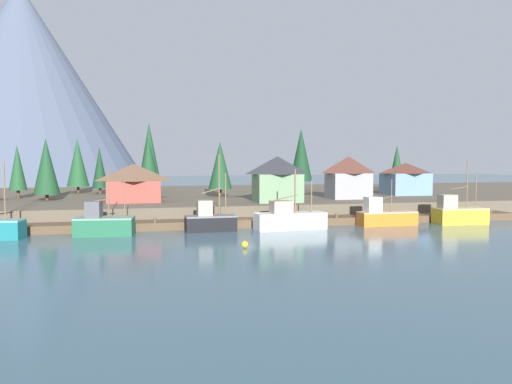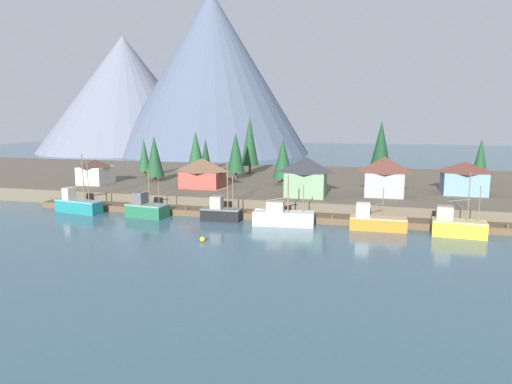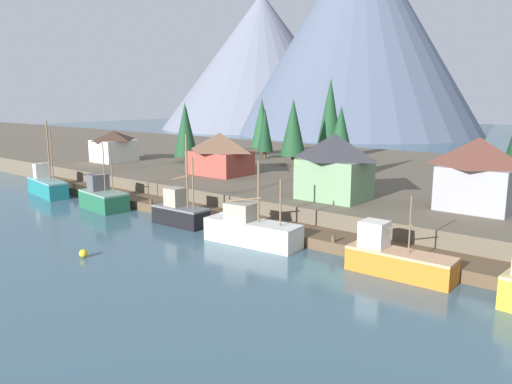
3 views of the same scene
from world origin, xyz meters
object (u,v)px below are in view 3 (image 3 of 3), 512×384
object	(u,v)px
house_green	(335,166)
conifer_mid_right	(293,127)
fishing_boat_green	(103,198)
channel_buoy	(83,253)
conifer_mid_left	(340,137)
fishing_boat_white	(251,229)
fishing_boat_teal	(47,186)
fishing_boat_black	(180,212)
conifer_far_left	(330,113)
house_red	(220,153)
conifer_near_right	(262,123)
conifer_back_right	(187,128)
house_grey	(477,173)
conifer_back_left	(265,130)
conifer_centre	(185,129)
fishing_boat_orange	(396,259)
house_white	(114,146)

from	to	relation	value
house_green	conifer_mid_right	world-z (taller)	conifer_mid_right
fishing_boat_green	channel_buoy	distance (m)	18.66
fishing_boat_green	conifer_mid_left	world-z (taller)	conifer_mid_left
fishing_boat_white	house_green	distance (m)	12.68
fishing_boat_teal	house_green	bearing A→B (deg)	27.16
fishing_boat_black	fishing_boat_green	bearing A→B (deg)	-178.41
fishing_boat_green	fishing_boat_black	world-z (taller)	fishing_boat_black
conifer_far_left	house_red	bearing A→B (deg)	-96.24
conifer_near_right	conifer_back_right	bearing A→B (deg)	-125.38
house_grey	conifer_back_left	bearing A→B (deg)	154.62
fishing_boat_green	conifer_centre	xyz separation A→B (m)	(-10.10, 22.80, 6.49)
fishing_boat_orange	house_grey	xyz separation A→B (m)	(1.16, 14.92, 4.79)
conifer_back_right	fishing_boat_green	bearing A→B (deg)	-61.19
conifer_near_right	house_white	bearing A→B (deg)	-118.00
house_green	conifer_centre	bearing A→B (deg)	162.32
conifer_back_right	channel_buoy	xyz separation A→B (m)	(29.92, -39.87, -7.23)
house_grey	conifer_mid_left	world-z (taller)	conifer_mid_left
fishing_boat_teal	conifer_far_left	size ratio (longest dim) A/B	0.73
conifer_far_left	fishing_boat_teal	bearing A→B (deg)	-114.70
fishing_boat_black	house_green	bearing A→B (deg)	41.91
house_white	conifer_near_right	world-z (taller)	conifer_near_right
house_red	conifer_mid_right	bearing A→B (deg)	80.59
fishing_boat_white	fishing_boat_orange	xyz separation A→B (m)	(13.63, 0.56, -0.06)
fishing_boat_white	house_red	xyz separation A→B (m)	(-19.40, 16.58, 4.13)
fishing_boat_green	conifer_mid_left	xyz separation A→B (m)	(17.62, 24.61, 6.57)
conifer_near_right	conifer_mid_left	bearing A→B (deg)	-30.58
conifer_back_right	fishing_boat_white	bearing A→B (deg)	-36.24
fishing_boat_teal	conifer_mid_right	size ratio (longest dim) A/B	0.97
house_red	house_grey	bearing A→B (deg)	-1.85
fishing_boat_green	house_green	xyz separation A→B (m)	(24.34, 11.82, 4.67)
fishing_boat_orange	house_red	bearing A→B (deg)	153.17
fishing_boat_teal	fishing_boat_orange	world-z (taller)	fishing_boat_teal
fishing_boat_white	conifer_centre	distance (m)	40.36
fishing_boat_black	conifer_mid_left	xyz separation A→B (m)	(5.01, 23.91, 6.59)
fishing_boat_black	house_grey	bearing A→B (deg)	29.45
fishing_boat_orange	house_green	distance (m)	17.00
conifer_near_right	conifer_far_left	distance (m)	13.67
conifer_back_left	conifer_far_left	distance (m)	11.45
conifer_near_right	conifer_mid_right	bearing A→B (deg)	-33.12
fishing_boat_green	fishing_boat_orange	size ratio (longest dim) A/B	1.00
conifer_near_right	fishing_boat_teal	bearing A→B (deg)	-98.03
house_green	conifer_far_left	world-z (taller)	conifer_far_left
conifer_mid_right	house_white	bearing A→B (deg)	-149.53
conifer_back_left	channel_buoy	world-z (taller)	conifer_back_left
conifer_mid_right	channel_buoy	bearing A→B (deg)	-78.29
conifer_near_right	conifer_centre	bearing A→B (deg)	-99.09
fishing_boat_teal	conifer_mid_right	bearing A→B (deg)	68.58
conifer_near_right	conifer_far_left	world-z (taller)	conifer_far_left
fishing_boat_orange	house_grey	world-z (taller)	house_grey
fishing_boat_black	conifer_near_right	bearing A→B (deg)	115.79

